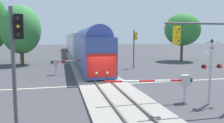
{
  "coord_description": "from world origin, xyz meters",
  "views": [
    {
      "loc": [
        -3.64,
        -18.98,
        4.26
      ],
      "look_at": [
        0.98,
        0.69,
        2.0
      ],
      "focal_mm": 35.29,
      "sensor_mm": 36.0,
      "label": 1
    }
  ],
  "objects_px": {
    "traffic_signal_far_side": "(135,43)",
    "maple_right_background": "(182,30)",
    "commuter_train": "(77,44)",
    "oak_behind_train": "(21,30)",
    "traffic_signal_near_right": "(218,42)",
    "crossing_gate_far": "(62,62)",
    "traffic_signal_near_left": "(16,52)",
    "crossing_signal_mast": "(211,65)",
    "crossing_gate_near": "(176,81)"
  },
  "relations": [
    {
      "from": "commuter_train",
      "to": "crossing_signal_mast",
      "type": "distance_m",
      "value": 38.2
    },
    {
      "from": "traffic_signal_near_left",
      "to": "traffic_signal_near_right",
      "type": "bearing_deg",
      "value": 7.37
    },
    {
      "from": "commuter_train",
      "to": "crossing_signal_mast",
      "type": "relative_size",
      "value": 15.44
    },
    {
      "from": "commuter_train",
      "to": "traffic_signal_far_side",
      "type": "bearing_deg",
      "value": -73.75
    },
    {
      "from": "crossing_gate_near",
      "to": "traffic_signal_far_side",
      "type": "distance_m",
      "value": 16.08
    },
    {
      "from": "commuter_train",
      "to": "crossing_gate_far",
      "type": "xyz_separation_m",
      "value": [
        -3.46,
        -24.31,
        -1.28
      ]
    },
    {
      "from": "traffic_signal_near_left",
      "to": "traffic_signal_far_side",
      "type": "xyz_separation_m",
      "value": [
        11.6,
        18.79,
        -0.2
      ]
    },
    {
      "from": "traffic_signal_near_left",
      "to": "maple_right_background",
      "type": "height_order",
      "value": "maple_right_background"
    },
    {
      "from": "crossing_gate_far",
      "to": "traffic_signal_near_right",
      "type": "xyz_separation_m",
      "value": [
        8.63,
        -14.39,
        2.53
      ]
    },
    {
      "from": "traffic_signal_far_side",
      "to": "oak_behind_train",
      "type": "height_order",
      "value": "oak_behind_train"
    },
    {
      "from": "crossing_signal_mast",
      "to": "traffic_signal_near_left",
      "type": "relative_size",
      "value": 0.76
    },
    {
      "from": "crossing_signal_mast",
      "to": "oak_behind_train",
      "type": "bearing_deg",
      "value": 121.89
    },
    {
      "from": "traffic_signal_near_left",
      "to": "traffic_signal_near_right",
      "type": "relative_size",
      "value": 1.04
    },
    {
      "from": "commuter_train",
      "to": "crossing_gate_near",
      "type": "relative_size",
      "value": 10.84
    },
    {
      "from": "commuter_train",
      "to": "crossing_gate_far",
      "type": "bearing_deg",
      "value": -98.09
    },
    {
      "from": "crossing_gate_far",
      "to": "maple_right_background",
      "type": "height_order",
      "value": "maple_right_background"
    },
    {
      "from": "traffic_signal_far_side",
      "to": "oak_behind_train",
      "type": "relative_size",
      "value": 0.57
    },
    {
      "from": "traffic_signal_near_right",
      "to": "traffic_signal_far_side",
      "type": "height_order",
      "value": "traffic_signal_near_right"
    },
    {
      "from": "oak_behind_train",
      "to": "commuter_train",
      "type": "bearing_deg",
      "value": 55.92
    },
    {
      "from": "traffic_signal_far_side",
      "to": "traffic_signal_near_left",
      "type": "bearing_deg",
      "value": -121.68
    },
    {
      "from": "traffic_signal_far_side",
      "to": "maple_right_background",
      "type": "relative_size",
      "value": 0.62
    },
    {
      "from": "traffic_signal_far_side",
      "to": "oak_behind_train",
      "type": "xyz_separation_m",
      "value": [
        -15.59,
        7.4,
        1.88
      ]
    },
    {
      "from": "traffic_signal_near_left",
      "to": "oak_behind_train",
      "type": "height_order",
      "value": "oak_behind_train"
    },
    {
      "from": "traffic_signal_near_left",
      "to": "maple_right_background",
      "type": "xyz_separation_m",
      "value": [
        22.8,
        25.72,
        1.88
      ]
    },
    {
      "from": "traffic_signal_near_left",
      "to": "commuter_train",
      "type": "bearing_deg",
      "value": 82.33
    },
    {
      "from": "commuter_train",
      "to": "oak_behind_train",
      "type": "xyz_separation_m",
      "value": [
        -9.39,
        -13.88,
        2.62
      ]
    },
    {
      "from": "traffic_signal_near_right",
      "to": "oak_behind_train",
      "type": "bearing_deg",
      "value": 120.4
    },
    {
      "from": "crossing_gate_near",
      "to": "commuter_train",
      "type": "bearing_deg",
      "value": 95.48
    },
    {
      "from": "crossing_gate_near",
      "to": "maple_right_background",
      "type": "bearing_deg",
      "value": 58.54
    },
    {
      "from": "crossing_signal_mast",
      "to": "traffic_signal_far_side",
      "type": "bearing_deg",
      "value": 87.54
    },
    {
      "from": "crossing_gate_near",
      "to": "crossing_gate_far",
      "type": "xyz_separation_m",
      "value": [
        -7.0,
        12.69,
        0.04
      ]
    },
    {
      "from": "oak_behind_train",
      "to": "traffic_signal_near_right",
      "type": "bearing_deg",
      "value": -59.6
    },
    {
      "from": "crossing_gate_far",
      "to": "oak_behind_train",
      "type": "distance_m",
      "value": 12.62
    },
    {
      "from": "commuter_train",
      "to": "oak_behind_train",
      "type": "height_order",
      "value": "oak_behind_train"
    },
    {
      "from": "traffic_signal_near_left",
      "to": "oak_behind_train",
      "type": "xyz_separation_m",
      "value": [
        -4.0,
        26.19,
        1.68
      ]
    },
    {
      "from": "maple_right_background",
      "to": "oak_behind_train",
      "type": "height_order",
      "value": "oak_behind_train"
    },
    {
      "from": "traffic_signal_near_right",
      "to": "oak_behind_train",
      "type": "relative_size",
      "value": 0.58
    },
    {
      "from": "commuter_train",
      "to": "traffic_signal_near_left",
      "type": "xyz_separation_m",
      "value": [
        -5.4,
        -40.07,
        0.94
      ]
    },
    {
      "from": "crossing_gate_far",
      "to": "crossing_gate_near",
      "type": "bearing_deg",
      "value": -61.1
    },
    {
      "from": "crossing_signal_mast",
      "to": "crossing_gate_near",
      "type": "bearing_deg",
      "value": 157.57
    },
    {
      "from": "commuter_train",
      "to": "crossing_signal_mast",
      "type": "xyz_separation_m",
      "value": [
        5.49,
        -37.8,
        -0.19
      ]
    },
    {
      "from": "crossing_gate_far",
      "to": "traffic_signal_near_left",
      "type": "height_order",
      "value": "traffic_signal_near_left"
    },
    {
      "from": "commuter_train",
      "to": "traffic_signal_near_left",
      "type": "relative_size",
      "value": 11.73
    },
    {
      "from": "crossing_signal_mast",
      "to": "traffic_signal_far_side",
      "type": "height_order",
      "value": "traffic_signal_far_side"
    },
    {
      "from": "traffic_signal_near_right",
      "to": "crossing_gate_far",
      "type": "bearing_deg",
      "value": 120.93
    },
    {
      "from": "traffic_signal_near_left",
      "to": "crossing_signal_mast",
      "type": "bearing_deg",
      "value": 11.77
    },
    {
      "from": "crossing_gate_far",
      "to": "traffic_signal_near_right",
      "type": "relative_size",
      "value": 1.21
    },
    {
      "from": "crossing_signal_mast",
      "to": "oak_behind_train",
      "type": "distance_m",
      "value": 28.31
    },
    {
      "from": "crossing_signal_mast",
      "to": "traffic_signal_far_side",
      "type": "relative_size",
      "value": 0.8
    },
    {
      "from": "crossing_gate_near",
      "to": "traffic_signal_near_left",
      "type": "distance_m",
      "value": 9.72
    }
  ]
}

